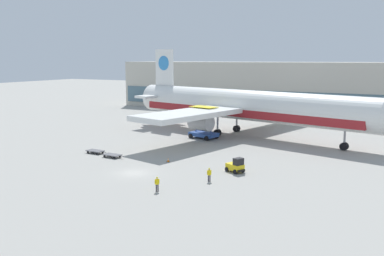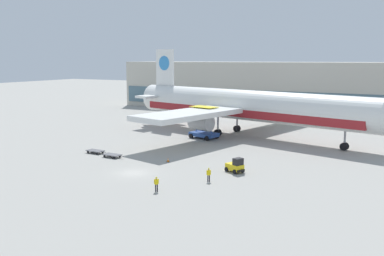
% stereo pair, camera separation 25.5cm
% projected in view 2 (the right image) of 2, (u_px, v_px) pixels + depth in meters
% --- Properties ---
extents(ground_plane, '(400.00, 400.00, 0.00)m').
position_uv_depth(ground_plane, '(134.00, 173.00, 56.36)').
color(ground_plane, '#9E9B93').
extents(terminal_building, '(90.00, 18.20, 14.00)m').
position_uv_depth(terminal_building, '(270.00, 86.00, 125.08)').
color(terminal_building, '#BCB7A8').
rests_on(terminal_building, ground_plane).
extents(airplane_main, '(57.16, 48.55, 17.00)m').
position_uv_depth(airplane_main, '(242.00, 106.00, 82.87)').
color(airplane_main, white).
rests_on(airplane_main, ground_plane).
extents(scissor_lift_loader, '(5.75, 4.38, 6.07)m').
position_uv_depth(scissor_lift_loader, '(204.00, 127.00, 80.51)').
color(scissor_lift_loader, '#284C99').
rests_on(scissor_lift_loader, ground_plane).
extents(baggage_tug_mid, '(2.80, 2.43, 2.00)m').
position_uv_depth(baggage_tug_mid, '(236.00, 166.00, 56.60)').
color(baggage_tug_mid, yellow).
rests_on(baggage_tug_mid, ground_plane).
extents(baggage_dolly_lead, '(3.74, 1.67, 0.48)m').
position_uv_depth(baggage_dolly_lead, '(95.00, 151.00, 68.11)').
color(baggage_dolly_lead, '#56565B').
rests_on(baggage_dolly_lead, ground_plane).
extents(baggage_dolly_second, '(3.74, 1.67, 0.48)m').
position_uv_depth(baggage_dolly_second, '(112.00, 155.00, 65.26)').
color(baggage_dolly_second, '#56565B').
rests_on(baggage_dolly_second, ground_plane).
extents(ground_crew_near, '(0.40, 0.47, 1.73)m').
position_uv_depth(ground_crew_near, '(156.00, 183.00, 48.36)').
color(ground_crew_near, black).
rests_on(ground_crew_near, ground_plane).
extents(ground_crew_far, '(0.43, 0.43, 1.73)m').
position_uv_depth(ground_crew_far, '(209.00, 174.00, 52.22)').
color(ground_crew_far, black).
rests_on(ground_crew_far, ground_plane).
extents(traffic_cone_near, '(0.40, 0.40, 0.63)m').
position_uv_depth(traffic_cone_near, '(168.00, 160.00, 62.37)').
color(traffic_cone_near, black).
rests_on(traffic_cone_near, ground_plane).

